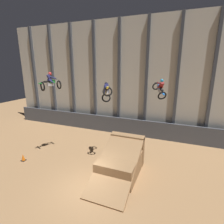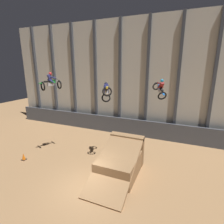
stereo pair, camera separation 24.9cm
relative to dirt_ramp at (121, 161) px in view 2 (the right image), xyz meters
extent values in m
plane|color=#9E754C|center=(-1.45, -2.48, -0.84)|extent=(60.00, 60.00, 0.00)
cube|color=beige|center=(-1.45, 7.90, 5.37)|extent=(32.00, 0.12, 12.43)
cube|color=#3D424C|center=(-15.13, 7.70, 5.37)|extent=(0.28, 0.28, 12.43)
cube|color=#3D424C|center=(-12.09, 7.70, 5.37)|extent=(0.28, 0.28, 12.43)
cube|color=#3D424C|center=(-9.05, 7.70, 5.37)|extent=(0.28, 0.28, 12.43)
cube|color=#3D424C|center=(-6.01, 7.70, 5.37)|extent=(0.28, 0.28, 12.43)
cube|color=#3D424C|center=(-2.97, 7.70, 5.37)|extent=(0.28, 0.28, 12.43)
cube|color=#3D424C|center=(0.07, 7.70, 5.37)|extent=(0.28, 0.28, 12.43)
cube|color=#3D424C|center=(3.11, 7.70, 5.37)|extent=(0.28, 0.28, 12.43)
cube|color=#3D424C|center=(6.15, 7.70, 5.37)|extent=(0.28, 0.28, 12.43)
cube|color=#474C56|center=(-1.45, 7.09, 0.10)|extent=(31.36, 0.20, 1.89)
cube|color=#966F48|center=(0.00, -0.13, -0.15)|extent=(2.61, 3.62, 1.39)
cube|color=olive|center=(0.00, 1.43, 0.32)|extent=(2.66, 0.50, 2.32)
cube|color=#9E754C|center=(0.00, -0.90, 0.32)|extent=(2.66, 5.26, 2.51)
torus|color=black|center=(-6.00, 1.20, 5.19)|extent=(0.72, 0.41, 0.73)
torus|color=black|center=(-6.57, -0.08, 5.16)|extent=(0.72, 0.41, 0.73)
cube|color=#B7B7BC|center=(-6.31, 0.52, 5.30)|extent=(0.38, 0.55, 0.29)
cube|color=green|center=(-6.24, 0.67, 5.50)|extent=(0.36, 0.49, 0.25)
cube|color=black|center=(-6.40, 0.30, 5.51)|extent=(0.37, 0.58, 0.13)
cube|color=green|center=(-6.61, -0.17, 5.42)|extent=(0.27, 0.39, 0.07)
cylinder|color=#B7B7BC|center=(-6.08, 1.03, 5.43)|extent=(0.15, 0.25, 0.53)
cylinder|color=black|center=(-6.09, 0.99, 5.67)|extent=(0.61, 0.31, 0.04)
cube|color=navy|center=(-6.32, 0.48, 5.80)|extent=(0.39, 0.42, 0.53)
sphere|color=red|center=(-6.28, 0.56, 6.12)|extent=(0.35, 0.35, 0.27)
cylinder|color=navy|center=(-6.41, 0.59, 5.54)|extent=(0.27, 0.42, 0.32)
cylinder|color=navy|center=(-6.19, 0.49, 5.54)|extent=(0.27, 0.42, 0.32)
cylinder|color=navy|center=(-6.37, 0.76, 5.82)|extent=(0.28, 0.51, 0.24)
cylinder|color=navy|center=(-6.08, 0.63, 5.82)|extent=(0.28, 0.51, 0.24)
torus|color=black|center=(-2.00, 1.91, 4.23)|extent=(0.86, 0.75, 0.69)
torus|color=black|center=(-1.41, 0.84, 4.91)|extent=(0.86, 0.75, 0.69)
cube|color=#B7B7BC|center=(-1.71, 1.39, 4.70)|extent=(0.44, 0.60, 0.50)
cube|color=yellow|center=(-1.83, 1.60, 4.79)|extent=(0.42, 0.54, 0.42)
cube|color=black|center=(-1.67, 1.30, 5.00)|extent=(0.40, 0.56, 0.38)
cube|color=yellow|center=(-1.43, 0.87, 5.19)|extent=(0.29, 0.37, 0.23)
cylinder|color=#B7B7BC|center=(-1.98, 1.87, 4.53)|extent=(0.27, 0.43, 0.39)
cylinder|color=black|center=(-2.02, 1.95, 4.76)|extent=(0.38, 0.58, 0.04)
cube|color=navy|center=(-1.82, 1.58, 5.15)|extent=(0.38, 0.37, 0.53)
sphere|color=black|center=(-1.93, 1.79, 5.38)|extent=(0.40, 0.44, 0.35)
cylinder|color=navy|center=(-1.89, 1.45, 4.89)|extent=(0.23, 0.30, 0.43)
cylinder|color=navy|center=(-1.68, 1.57, 4.89)|extent=(0.23, 0.30, 0.43)
cylinder|color=navy|center=(-2.06, 1.69, 5.05)|extent=(0.26, 0.39, 0.45)
cylinder|color=navy|center=(-1.78, 1.85, 5.05)|extent=(0.26, 0.39, 0.45)
torus|color=black|center=(1.55, 4.52, 5.04)|extent=(0.84, 0.73, 0.70)
torus|color=black|center=(2.19, 3.44, 4.43)|extent=(0.84, 0.73, 0.70)
cube|color=#B7B7BC|center=(1.92, 3.90, 4.82)|extent=(0.45, 0.60, 0.48)
cube|color=blue|center=(1.89, 3.95, 5.07)|extent=(0.43, 0.53, 0.41)
cube|color=black|center=(2.07, 3.63, 4.92)|extent=(0.42, 0.56, 0.35)
cube|color=blue|center=(2.29, 3.26, 4.62)|extent=(0.30, 0.37, 0.21)
cylinder|color=#B7B7BC|center=(1.69, 4.29, 5.18)|extent=(0.10, 0.11, 0.55)
cylinder|color=black|center=(1.76, 4.17, 5.38)|extent=(0.66, 0.09, 0.04)
cube|color=maroon|center=(2.04, 3.68, 5.26)|extent=(0.48, 0.55, 0.49)
sphere|color=#2393CC|center=(2.07, 3.64, 5.59)|extent=(0.40, 0.43, 0.35)
cylinder|color=maroon|center=(1.86, 3.77, 5.05)|extent=(0.31, 0.43, 0.18)
cylinder|color=maroon|center=(2.06, 3.89, 5.05)|extent=(0.31, 0.43, 0.18)
cylinder|color=maroon|center=(1.80, 3.78, 5.38)|extent=(0.33, 0.49, 0.13)
cylinder|color=maroon|center=(2.08, 3.94, 5.38)|extent=(0.33, 0.49, 0.13)
cube|color=black|center=(-7.99, -1.54, -0.83)|extent=(0.36, 0.36, 0.03)
cone|color=orange|center=(-7.99, -1.54, -0.54)|extent=(0.28, 0.28, 0.55)
camera|label=1|loc=(3.60, -10.80, 6.72)|focal=28.00mm
camera|label=2|loc=(3.83, -10.70, 6.72)|focal=28.00mm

